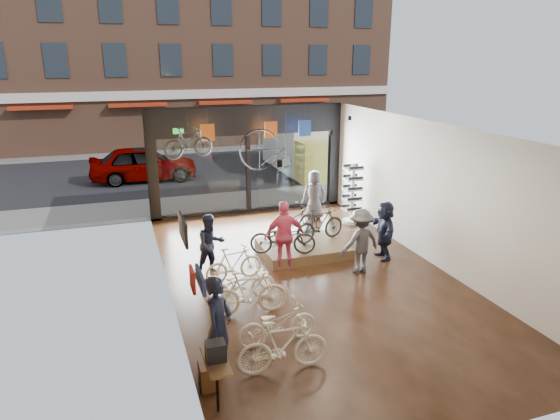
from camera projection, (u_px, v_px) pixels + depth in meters
name	position (u px, v px, depth m)	size (l,w,h in m)	color
ground_plane	(309.00, 277.00, 12.81)	(7.00, 12.00, 0.04)	black
ceiling	(312.00, 128.00, 11.68)	(7.00, 12.00, 0.04)	black
wall_left	(165.00, 220.00, 11.19)	(0.04, 12.00, 3.80)	#B48737
wall_right	(433.00, 194.00, 13.31)	(0.04, 12.00, 3.80)	beige
wall_back	(475.00, 326.00, 6.79)	(7.00, 0.04, 3.80)	beige
storefront	(248.00, 160.00, 17.69)	(7.00, 0.26, 3.80)	black
exit_sign	(178.00, 131.00, 16.52)	(0.35, 0.06, 0.18)	#198C26
street_road	(205.00, 163.00, 26.41)	(30.00, 18.00, 0.02)	black
sidewalk_near	(241.00, 201.00, 19.32)	(30.00, 2.40, 0.12)	slate
sidewalk_far	(193.00, 149.00, 30.02)	(30.00, 2.00, 0.12)	slate
opposite_building	(181.00, 29.00, 30.23)	(26.00, 5.00, 14.00)	brown
street_car	(144.00, 163.00, 22.46)	(1.88, 4.68, 1.60)	gray
box_truck	(306.00, 145.00, 23.64)	(2.31, 6.94, 2.73)	silver
floor_bike_1	(283.00, 346.00, 8.84)	(0.48, 1.69, 1.02)	beige
floor_bike_2	(277.00, 323.00, 9.74)	(0.57, 1.62, 0.85)	beige
floor_bike_3	(249.00, 293.00, 10.81)	(0.48, 1.71, 1.03)	beige
floor_bike_4	(240.00, 284.00, 11.39)	(0.59, 1.70, 0.89)	beige
floor_bike_5	(234.00, 264.00, 12.44)	(0.43, 1.52, 0.91)	beige
display_platform	(303.00, 249.00, 14.26)	(2.40, 1.80, 0.30)	#4B2E20
display_bike_left	(283.00, 237.00, 13.38)	(0.62, 1.77, 0.93)	black
display_bike_mid	(320.00, 224.00, 14.32)	(0.47, 1.65, 0.99)	black
display_bike_right	(291.00, 223.00, 14.52)	(0.64, 1.84, 0.96)	black
customer_0	(219.00, 325.00, 8.70)	(0.68, 0.44, 1.86)	#161C33
customer_1	(211.00, 245.00, 12.75)	(0.78, 0.61, 1.61)	#161C33
customer_2	(285.00, 236.00, 13.04)	(1.09, 0.46, 1.87)	#CC4C72
customer_3	(360.00, 241.00, 12.81)	(1.12, 0.64, 1.73)	#3F3F44
customer_4	(314.00, 195.00, 17.16)	(0.83, 0.54, 1.70)	#3F3F44
customer_5	(384.00, 230.00, 13.76)	(1.53, 0.49, 1.65)	#161C33
sunglasses_rack	(352.00, 194.00, 16.67)	(0.59, 0.49, 2.02)	white
wall_merch	(198.00, 317.00, 8.23)	(0.40, 2.40, 2.60)	navy
penny_farthing	(268.00, 151.00, 16.07)	(1.67, 0.06, 1.33)	black
hung_bike	(188.00, 143.00, 15.05)	(0.45, 1.58, 0.95)	black
jersey_left	(208.00, 133.00, 16.16)	(0.45, 0.03, 0.55)	#CC5919
jersey_mid	(271.00, 130.00, 16.81)	(0.45, 0.03, 0.55)	#CC5919
jersey_right	(305.00, 128.00, 17.17)	(0.45, 0.03, 0.55)	#1E3F99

